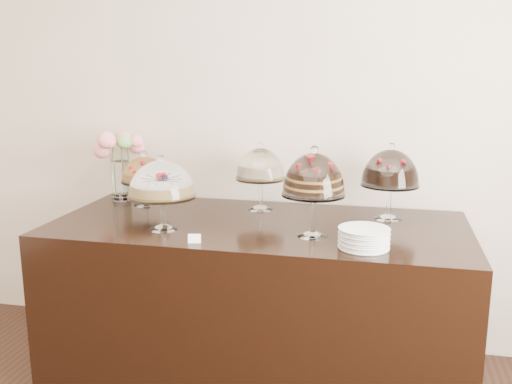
% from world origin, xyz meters
% --- Properties ---
extents(wall_back, '(5.00, 0.04, 3.00)m').
position_xyz_m(wall_back, '(0.00, 3.00, 1.50)').
color(wall_back, beige).
rests_on(wall_back, ground).
extents(display_counter, '(2.20, 1.00, 0.90)m').
position_xyz_m(display_counter, '(0.08, 2.45, 0.45)').
color(display_counter, black).
rests_on(display_counter, ground).
extents(cake_stand_sugar_sponge, '(0.35, 0.35, 0.39)m').
position_xyz_m(cake_stand_sugar_sponge, '(-0.37, 2.22, 1.15)').
color(cake_stand_sugar_sponge, white).
rests_on(cake_stand_sugar_sponge, display_counter).
extents(cake_stand_choco_layer, '(0.31, 0.31, 0.45)m').
position_xyz_m(cake_stand_choco_layer, '(0.40, 2.27, 1.19)').
color(cake_stand_choco_layer, white).
rests_on(cake_stand_choco_layer, display_counter).
extents(cake_stand_cheesecake, '(0.29, 0.29, 0.40)m').
position_xyz_m(cake_stand_cheesecake, '(0.03, 2.74, 1.15)').
color(cake_stand_cheesecake, white).
rests_on(cake_stand_cheesecake, display_counter).
extents(cake_stand_dark_choco, '(0.32, 0.32, 0.42)m').
position_xyz_m(cake_stand_dark_choco, '(0.76, 2.69, 1.17)').
color(cake_stand_dark_choco, white).
rests_on(cake_stand_dark_choco, display_counter).
extents(cake_stand_fruit_tart, '(0.29, 0.29, 0.33)m').
position_xyz_m(cake_stand_fruit_tart, '(-0.67, 2.69, 1.10)').
color(cake_stand_fruit_tart, white).
rests_on(cake_stand_fruit_tart, display_counter).
extents(flower_vase, '(0.33, 0.35, 0.44)m').
position_xyz_m(flower_vase, '(-0.88, 2.80, 1.18)').
color(flower_vase, white).
rests_on(flower_vase, display_counter).
extents(plate_stack, '(0.23, 0.23, 0.09)m').
position_xyz_m(plate_stack, '(0.65, 2.14, 0.95)').
color(plate_stack, white).
rests_on(plate_stack, display_counter).
extents(price_card_left, '(0.06, 0.03, 0.04)m').
position_xyz_m(price_card_left, '(-0.13, 2.04, 0.92)').
color(price_card_left, white).
rests_on(price_card_left, display_counter).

